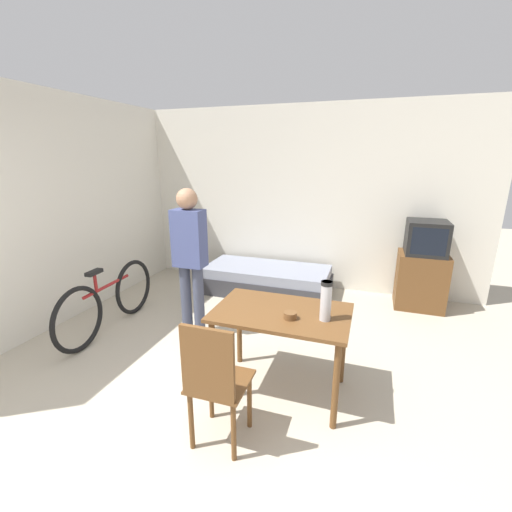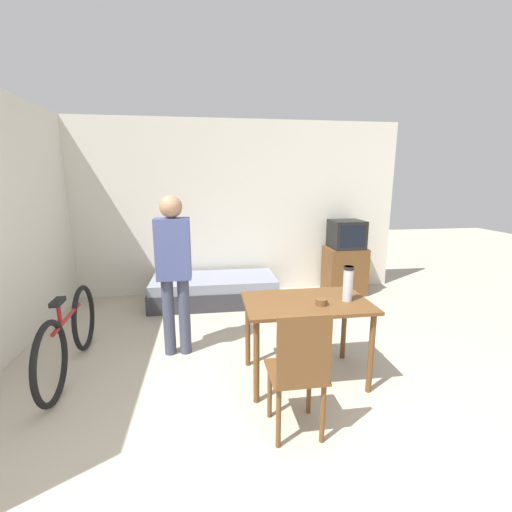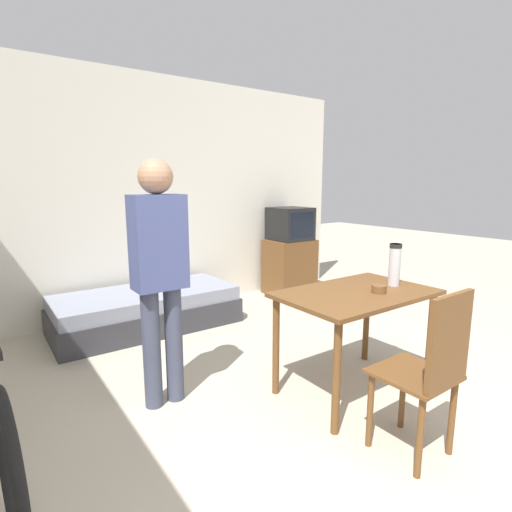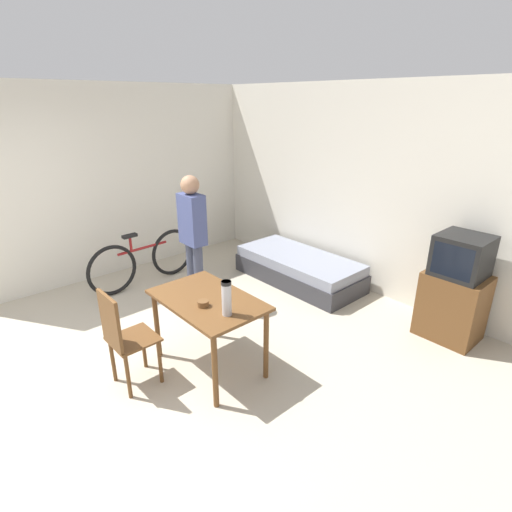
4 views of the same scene
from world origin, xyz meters
name	(u,v)px [view 3 (image 3 of 4)]	position (x,y,z in m)	size (l,w,h in m)	color
wall_back	(142,197)	(0.00, 3.76, 1.35)	(5.59, 0.06, 2.70)	silver
daybed	(147,310)	(-0.20, 3.22, 0.20)	(1.86, 0.85, 0.40)	#333338
tv	(290,253)	(1.89, 3.39, 0.56)	(0.61, 0.50, 1.18)	brown
dining_table	(356,305)	(0.57, 1.09, 0.65)	(1.10, 0.70, 0.75)	brown
wooden_chair	(430,368)	(0.31, 0.36, 0.54)	(0.40, 0.40, 0.97)	brown
person_standing	(159,267)	(-0.63, 1.74, 0.97)	(0.34, 0.22, 1.66)	#3D4256
thermos_flask	(395,263)	(0.93, 1.05, 0.92)	(0.09, 0.09, 0.32)	#B7B7BC
mate_bowl	(379,289)	(0.67, 0.98, 0.78)	(0.10, 0.10, 0.05)	brown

